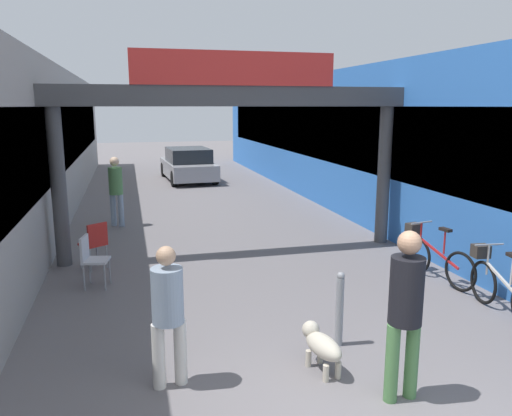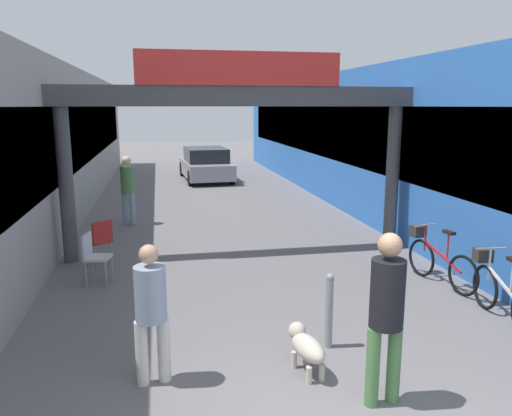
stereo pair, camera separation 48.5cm
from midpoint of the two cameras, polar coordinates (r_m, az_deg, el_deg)
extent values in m
cube|color=#9E9993|center=(14.65, -24.10, 6.65)|extent=(3.00, 26.00, 3.99)
cube|color=black|center=(14.38, -18.36, 7.79)|extent=(0.04, 23.40, 1.60)
cube|color=blue|center=(15.87, 14.99, 7.57)|extent=(3.00, 26.00, 3.99)
cube|color=black|center=(15.27, 9.98, 8.39)|extent=(0.04, 23.40, 1.60)
cylinder|color=#4C4C4F|center=(10.09, -19.61, 2.34)|extent=(0.28, 0.28, 2.99)
cylinder|color=#4C4C4F|center=(11.24, 16.52, 3.41)|extent=(0.28, 0.28, 2.99)
cube|color=#4C4C4F|center=(10.03, -0.57, 12.66)|extent=(7.40, 0.44, 0.39)
cube|color=red|center=(9.86, -0.35, 15.68)|extent=(3.96, 0.10, 0.64)
cylinder|color=#4C7F47|center=(5.45, 15.80, -17.13)|extent=(0.15, 0.15, 0.84)
cylinder|color=#4C7F47|center=(5.57, 18.00, -16.61)|extent=(0.15, 0.15, 0.84)
cylinder|color=black|center=(5.20, 17.42, -9.36)|extent=(0.37, 0.37, 0.70)
sphere|color=tan|center=(5.04, 17.76, -4.07)|extent=(0.26, 0.26, 0.24)
cylinder|color=silver|center=(5.72, -10.47, -16.03)|extent=(0.16, 0.16, 0.73)
cylinder|color=silver|center=(5.76, -8.03, -15.76)|extent=(0.16, 0.16, 0.73)
cylinder|color=#8C9EB2|center=(5.47, -9.48, -9.64)|extent=(0.39, 0.39, 0.61)
sphere|color=tan|center=(5.32, -9.63, -5.25)|extent=(0.24, 0.24, 0.21)
cylinder|color=#8C9EB2|center=(13.23, -13.74, -0.04)|extent=(0.20, 0.20, 0.82)
cylinder|color=#8C9EB2|center=(13.08, -12.92, -0.13)|extent=(0.20, 0.20, 0.82)
cylinder|color=#4C7F47|center=(13.03, -13.48, 3.15)|extent=(0.48, 0.48, 0.68)
sphere|color=beige|center=(12.97, -13.58, 5.28)|extent=(0.32, 0.32, 0.23)
ellipsoid|color=beige|center=(5.90, 8.40, -15.56)|extent=(0.39, 0.66, 0.25)
sphere|color=beige|center=(6.08, 7.07, -13.78)|extent=(0.25, 0.25, 0.21)
sphere|color=white|center=(6.05, 7.48, -14.96)|extent=(0.18, 0.18, 0.15)
cylinder|color=beige|center=(6.11, 6.74, -16.86)|extent=(0.08, 0.08, 0.20)
cylinder|color=beige|center=(6.18, 8.11, -16.54)|extent=(0.08, 0.08, 0.20)
cylinder|color=beige|center=(5.83, 8.58, -18.40)|extent=(0.08, 0.08, 0.20)
cylinder|color=beige|center=(5.91, 10.01, -18.03)|extent=(0.08, 0.08, 0.20)
torus|color=black|center=(8.42, 26.24, -8.12)|extent=(0.12, 0.67, 0.67)
cube|color=beige|center=(7.96, 28.23, -8.05)|extent=(0.14, 0.94, 0.34)
cylinder|color=beige|center=(7.80, 28.86, -6.80)|extent=(0.04, 0.04, 0.42)
cylinder|color=beige|center=(8.26, 26.69, -5.76)|extent=(0.04, 0.04, 0.46)
cylinder|color=gray|center=(8.20, 26.84, -4.16)|extent=(0.46, 0.08, 0.03)
cube|color=#332D28|center=(8.40, 26.03, -4.85)|extent=(0.26, 0.23, 0.20)
torus|color=black|center=(9.52, 19.78, -5.38)|extent=(0.16, 0.67, 0.67)
torus|color=black|center=(8.81, 24.08, -7.07)|extent=(0.16, 0.67, 0.67)
cube|color=red|center=(9.11, 21.93, -5.12)|extent=(0.19, 0.93, 0.34)
cylinder|color=red|center=(8.97, 22.55, -3.96)|extent=(0.04, 0.04, 0.42)
cube|color=black|center=(8.91, 22.66, -2.60)|extent=(0.14, 0.23, 0.05)
cylinder|color=red|center=(9.38, 20.17, -3.25)|extent=(0.04, 0.04, 0.46)
cylinder|color=gray|center=(9.32, 20.27, -1.83)|extent=(0.46, 0.11, 0.03)
cube|color=#332D28|center=(9.50, 19.42, -2.51)|extent=(0.27, 0.24, 0.20)
cylinder|color=gray|center=(6.48, 10.51, -11.81)|extent=(0.10, 0.10, 0.90)
sphere|color=gray|center=(6.31, 10.67, -7.82)|extent=(0.10, 0.10, 0.10)
cylinder|color=gray|center=(9.05, -14.66, -6.68)|extent=(0.04, 0.04, 0.45)
cylinder|color=gray|center=(8.74, -15.25, -7.37)|extent=(0.04, 0.04, 0.45)
cylinder|color=gray|center=(9.14, -16.73, -6.60)|extent=(0.04, 0.04, 0.45)
cylinder|color=gray|center=(8.83, -17.39, -7.28)|extent=(0.04, 0.04, 0.45)
cube|color=silver|center=(8.86, -16.10, -5.48)|extent=(0.47, 0.47, 0.04)
cube|color=silver|center=(8.86, -17.29, -4.08)|extent=(0.12, 0.40, 0.40)
cylinder|color=gray|center=(10.04, -17.50, -5.03)|extent=(0.04, 0.04, 0.45)
cylinder|color=gray|center=(10.19, -15.83, -4.67)|extent=(0.04, 0.04, 0.45)
cylinder|color=gray|center=(9.75, -16.54, -5.46)|extent=(0.04, 0.04, 0.45)
cylinder|color=gray|center=(9.91, -14.83, -5.08)|extent=(0.04, 0.04, 0.45)
cube|color=#B2231E|center=(9.90, -16.25, -3.70)|extent=(0.56, 0.56, 0.04)
cube|color=#B2231E|center=(9.70, -15.80, -2.65)|extent=(0.35, 0.26, 0.40)
cube|color=#99999E|center=(20.68, -5.11, 4.55)|extent=(1.98, 4.10, 0.60)
cube|color=#1E2328|center=(20.47, -5.07, 6.09)|extent=(1.70, 2.29, 0.55)
cylinder|color=black|center=(22.02, -7.77, 4.44)|extent=(0.23, 0.61, 0.60)
cylinder|color=black|center=(22.25, -3.69, 4.60)|extent=(0.23, 0.61, 0.60)
cylinder|color=black|center=(19.16, -6.74, 3.41)|extent=(0.23, 0.61, 0.60)
cylinder|color=black|center=(19.44, -2.09, 3.60)|extent=(0.23, 0.61, 0.60)
camera|label=1|loc=(0.24, -88.36, 0.34)|focal=35.00mm
camera|label=2|loc=(0.24, 91.64, -0.34)|focal=35.00mm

